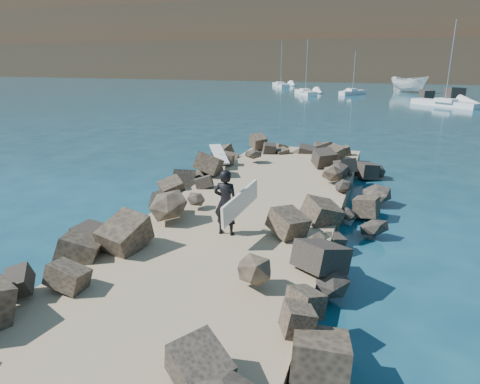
{
  "coord_description": "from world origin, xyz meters",
  "views": [
    {
      "loc": [
        4.13,
        -13.22,
        5.57
      ],
      "look_at": [
        0.0,
        -1.0,
        1.5
      ],
      "focal_mm": 32.0,
      "sensor_mm": 36.0,
      "label": 1
    }
  ],
  "objects_px": {
    "boat_imported": "(409,84)",
    "surfer_with_board": "(228,202)",
    "surfboard_resting": "(219,156)",
    "sailboat_a": "(306,92)"
  },
  "relations": [
    {
      "from": "surfboard_resting",
      "to": "surfer_with_board",
      "type": "relative_size",
      "value": 0.92
    },
    {
      "from": "boat_imported",
      "to": "sailboat_a",
      "type": "xyz_separation_m",
      "value": [
        -15.33,
        -9.98,
        -1.01
      ]
    },
    {
      "from": "surfboard_resting",
      "to": "surfer_with_board",
      "type": "height_order",
      "value": "surfer_with_board"
    },
    {
      "from": "surfboard_resting",
      "to": "sailboat_a",
      "type": "distance_m",
      "value": 49.3
    },
    {
      "from": "surfboard_resting",
      "to": "surfer_with_board",
      "type": "distance_m",
      "value": 8.44
    },
    {
      "from": "boat_imported",
      "to": "sailboat_a",
      "type": "distance_m",
      "value": 18.32
    },
    {
      "from": "boat_imported",
      "to": "surfer_with_board",
      "type": "xyz_separation_m",
      "value": [
        -7.27,
        -66.79,
        0.23
      ]
    },
    {
      "from": "boat_imported",
      "to": "sailboat_a",
      "type": "bearing_deg",
      "value": 164.37
    },
    {
      "from": "sailboat_a",
      "to": "surfboard_resting",
      "type": "bearing_deg",
      "value": -84.46
    },
    {
      "from": "sailboat_a",
      "to": "surfer_with_board",
      "type": "bearing_deg",
      "value": -81.92
    }
  ]
}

